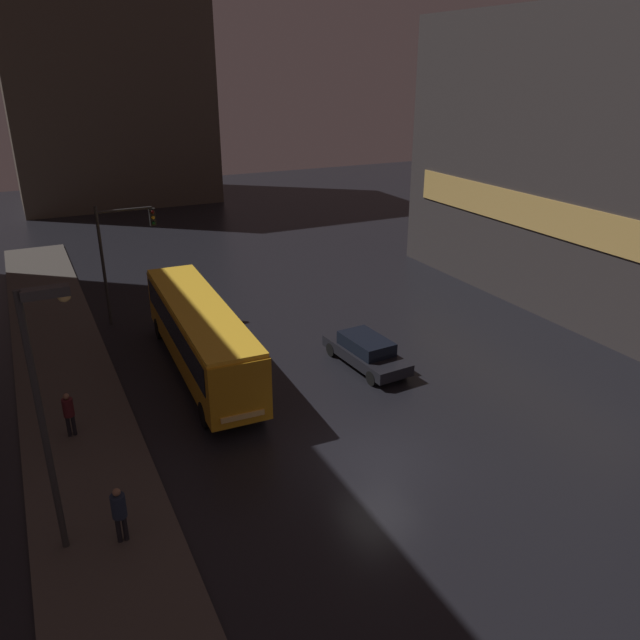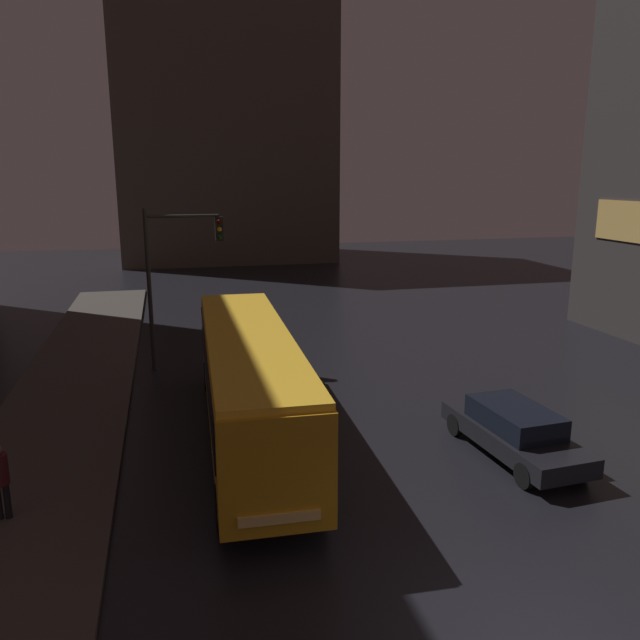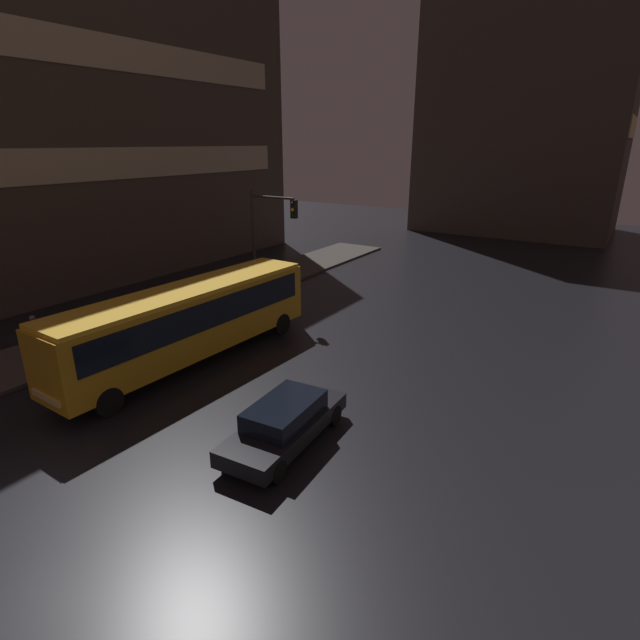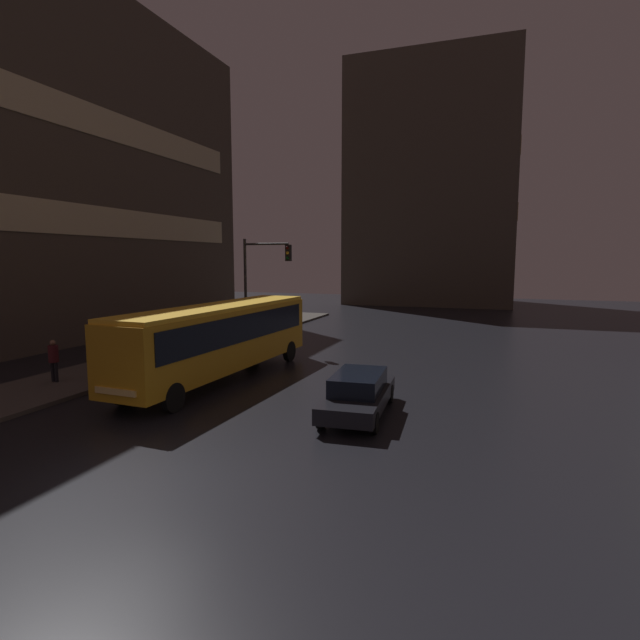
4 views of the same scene
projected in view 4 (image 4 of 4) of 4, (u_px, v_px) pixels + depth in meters
ground_plane at (143, 484)px, 11.29m from camera, size 120.00×120.00×0.00m
sidewalk_left at (128, 365)px, 23.63m from camera, size 4.00×48.00×0.15m
building_left_tower at (60, 171)px, 33.38m from camera, size 10.07×28.57×21.81m
building_far_backdrop at (433, 187)px, 56.75m from camera, size 18.07×12.00×26.41m
bus_near at (220, 334)px, 20.89m from camera, size 2.77×11.96×3.16m
car_taxi at (358, 393)px, 16.27m from camera, size 2.09×4.81×1.38m
pedestrian_near at (54, 357)px, 19.95m from camera, size 0.53×0.53×1.70m
traffic_light_main at (261, 275)px, 28.18m from camera, size 2.92×0.35×6.20m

